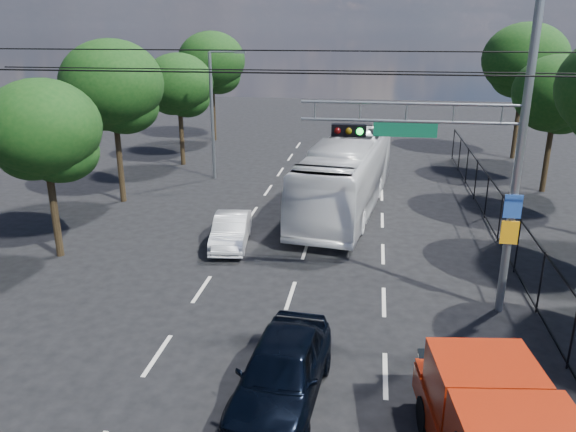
% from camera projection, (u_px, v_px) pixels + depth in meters
% --- Properties ---
extents(lane_markings, '(6.12, 38.00, 0.01)m').
position_uv_depth(lane_markings, '(311.00, 232.00, 23.88)').
color(lane_markings, beige).
rests_on(lane_markings, ground).
extents(signal_mast, '(6.43, 0.39, 9.50)m').
position_uv_depth(signal_mast, '(476.00, 141.00, 15.81)').
color(signal_mast, slate).
rests_on(signal_mast, ground).
extents(streetlight_left, '(2.09, 0.22, 7.08)m').
position_uv_depth(streetlight_left, '(215.00, 109.00, 31.00)').
color(streetlight_left, slate).
rests_on(streetlight_left, ground).
extents(utility_wires, '(22.00, 5.04, 0.74)m').
position_uv_depth(utility_wires, '(295.00, 64.00, 16.71)').
color(utility_wires, black).
rests_on(utility_wires, ground).
extents(fence_right, '(0.06, 34.03, 2.00)m').
position_uv_depth(fence_right, '(510.00, 234.00, 20.75)').
color(fence_right, black).
rests_on(fence_right, ground).
extents(tree_right_d, '(4.32, 4.32, 7.02)m').
position_uv_depth(tree_right_d, '(556.00, 98.00, 28.19)').
color(tree_right_d, black).
rests_on(tree_right_d, ground).
extents(tree_right_e, '(5.28, 5.28, 8.58)m').
position_uv_depth(tree_right_e, '(524.00, 66.00, 35.30)').
color(tree_right_e, black).
rests_on(tree_right_e, ground).
extents(tree_left_b, '(4.08, 4.08, 6.63)m').
position_uv_depth(tree_left_b, '(45.00, 136.00, 20.00)').
color(tree_left_b, black).
rests_on(tree_left_b, ground).
extents(tree_left_c, '(4.80, 4.80, 7.80)m').
position_uv_depth(tree_left_c, '(114.00, 91.00, 26.37)').
color(tree_left_c, black).
rests_on(tree_left_c, ground).
extents(tree_left_d, '(4.20, 4.20, 6.83)m').
position_uv_depth(tree_left_d, '(179.00, 88.00, 34.02)').
color(tree_left_d, black).
rests_on(tree_left_d, ground).
extents(tree_left_e, '(4.92, 4.92, 7.99)m').
position_uv_depth(tree_left_e, '(212.00, 66.00, 41.27)').
color(tree_left_e, black).
rests_on(tree_left_e, ground).
extents(navy_hatchback, '(2.20, 4.75, 1.57)m').
position_uv_depth(navy_hatchback, '(282.00, 371.00, 12.90)').
color(navy_hatchback, black).
rests_on(navy_hatchback, ground).
extents(white_bus, '(4.31, 12.26, 3.34)m').
position_uv_depth(white_bus, '(346.00, 175.00, 26.29)').
color(white_bus, silver).
rests_on(white_bus, ground).
extents(white_van, '(1.76, 3.88, 1.23)m').
position_uv_depth(white_van, '(231.00, 230.00, 22.27)').
color(white_van, silver).
rests_on(white_van, ground).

